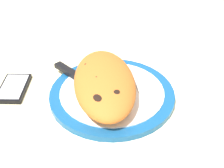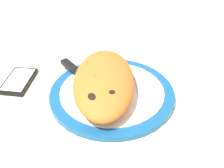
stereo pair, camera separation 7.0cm
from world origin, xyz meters
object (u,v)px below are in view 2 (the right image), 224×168
object	(u,v)px
knife	(80,74)
calzone	(104,82)
fork	(138,85)
water_glass	(221,155)
smartphone	(19,81)
plate	(112,94)

from	to	relation	value
knife	calzone	bearing A→B (deg)	-143.60
fork	water_glass	world-z (taller)	water_glass
smartphone	water_glass	xyz separation A→B (cm)	(-30.88, -41.12, 3.23)
calzone	knife	size ratio (longest dim) A/B	1.34
water_glass	smartphone	bearing A→B (deg)	53.10
plate	smartphone	world-z (taller)	plate
knife	water_glass	size ratio (longest dim) A/B	2.40
plate	water_glass	bearing A→B (deg)	-142.72
plate	smartphone	distance (cm)	24.88
fork	knife	xyz separation A→B (cm)	(5.49, 14.17, 0.28)
plate	fork	size ratio (longest dim) A/B	1.80
plate	smartphone	size ratio (longest dim) A/B	2.40
knife	water_glass	xyz separation A→B (cm)	(-29.93, -25.16, 1.54)
calzone	fork	distance (cm)	9.31
plate	knife	size ratio (longest dim) A/B	1.43
plate	calzone	distance (cm)	4.74
water_glass	plate	bearing A→B (deg)	37.28
plate	smartphone	bearing A→B (deg)	71.56
plate	knife	world-z (taller)	knife
calzone	water_glass	size ratio (longest dim) A/B	3.21
calzone	water_glass	distance (cm)	29.59
knife	water_glass	bearing A→B (deg)	-139.95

